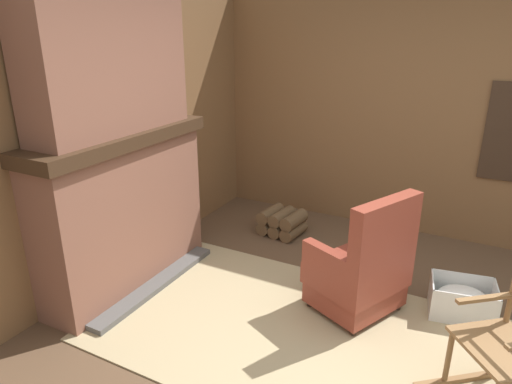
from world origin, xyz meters
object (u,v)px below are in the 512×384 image
Objects in this scene: storage_case at (146,113)px; laundry_basket at (462,300)px; firewood_stack at (282,222)px; oil_lamp_vase at (88,125)px; decorative_plate_on_mantel at (111,116)px; rocking_chair at (509,350)px; armchair at (361,271)px.

laundry_basket is at bearing 8.13° from storage_case.
firewood_stack is 1.92× the size of oil_lamp_vase.
oil_lamp_vase is (-2.79, -1.07, 1.34)m from laundry_basket.
decorative_plate_on_mantel is (-2.81, -0.79, 1.37)m from laundry_basket.
rocking_chair is 2.43× the size of firewood_stack.
storage_case is at bearing -127.65° from firewood_stack.
storage_case is at bearing -171.87° from laundry_basket.
laundry_basket is 3.22m from decorative_plate_on_mantel.
armchair is at bearing -67.88° from rocking_chair.
oil_lamp_vase is 0.27m from decorative_plate_on_mantel.
oil_lamp_vase is 0.67m from storage_case.
laundry_basket is (-0.29, 0.90, -0.27)m from rocking_chair.
oil_lamp_vase is 1.07× the size of decorative_plate_on_mantel.
laundry_basket is at bearing -20.49° from firewood_stack.
rocking_chair is at bearing -2.02° from decorative_plate_on_mantel.
laundry_basket is (1.92, -0.72, 0.01)m from firewood_stack.
armchair is 4.29× the size of decorative_plate_on_mantel.
armchair is 4.31× the size of storage_case.
firewood_stack is at bearing -75.39° from rocking_chair.
laundry_basket is at bearing -111.40° from rocking_chair.
storage_case is (-2.04, -0.06, 1.10)m from armchair.
oil_lamp_vase reaches higher than firewood_stack.
rocking_chair is at bearing -72.25° from laundry_basket.
storage_case reaches higher than laundry_basket.
firewood_stack is 0.92× the size of laundry_basket.
rocking_chair is 0.99m from laundry_basket.
armchair is 2.09× the size of firewood_stack.
armchair is at bearing -155.90° from laundry_basket.
rocking_chair is 2.23× the size of laundry_basket.
firewood_stack is (-1.18, 1.05, -0.24)m from armchair.
oil_lamp_vase is at bearing -159.08° from laundry_basket.
rocking_chair is at bearing 176.14° from armchair.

